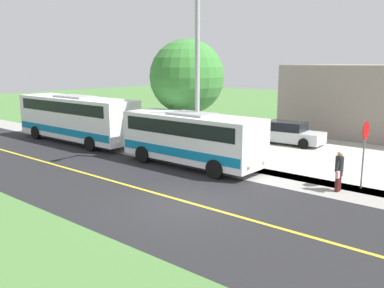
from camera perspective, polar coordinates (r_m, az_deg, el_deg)
The scene contains 12 objects.
ground_plane at distance 15.98m, azimuth -0.64°, elevation -8.03°, with size 120.00×120.00×0.00m, color #477238.
road_surface at distance 15.98m, azimuth -0.64°, elevation -8.02°, with size 8.00×100.00×0.01m, color black.
sidewalk at distance 20.03m, azimuth 9.14°, elevation -4.17°, with size 2.40×100.00×0.01m, color gray.
parking_lot_surface at distance 25.35m, azimuth 23.50°, elevation -1.72°, with size 14.00×36.00×0.01m, color #B2ADA3.
road_centre_line at distance 15.98m, azimuth -0.64°, elevation -8.00°, with size 0.16×100.00×0.00m, color gold.
shuttle_bus_front at distance 21.16m, azimuth -0.08°, elevation 1.02°, with size 2.62×7.85×2.76m.
transit_bus_rear at distance 28.65m, azimuth -15.65°, elevation 3.64°, with size 2.71×10.15×3.10m.
pedestrian_with_bags at distance 18.08m, azimuth 19.59°, elevation -3.37°, with size 0.72×0.34×1.71m.
stop_sign at distance 18.63m, azimuth 22.67°, elevation 0.12°, with size 0.76×0.07×2.88m.
street_light_pole at distance 21.17m, azimuth 0.54°, elevation 9.89°, with size 1.97×0.24×8.73m.
parked_car_near at distance 27.80m, azimuth 13.11°, elevation 1.43°, with size 2.21×4.50×1.45m.
tree_curbside at distance 24.88m, azimuth -0.70°, elevation 9.20°, with size 4.44×4.44×6.63m.
Camera 1 is at (11.43, 9.85, 5.26)m, focal length 38.75 mm.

